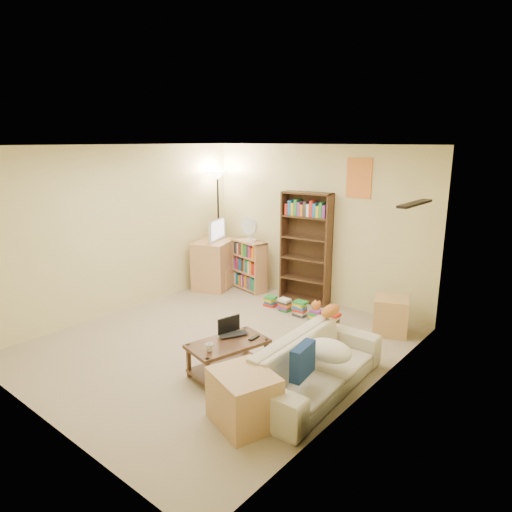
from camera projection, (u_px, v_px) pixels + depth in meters
The scene contains 19 objects.
room at pixel (217, 220), 5.51m from camera, with size 4.50×4.54×2.52m.
sofa at pixel (315, 366), 4.76m from camera, with size 0.82×1.90×0.54m, color beige.
navy_pillow at pixel (303, 361), 4.34m from camera, with size 0.36×0.11×0.32m, color navy.
cream_blanket at pixel (329, 350), 4.67m from camera, with size 0.50×0.36×0.21m, color white.
tabby_cat at pixel (328, 310), 5.37m from camera, with size 0.43×0.17×0.15m.
coffee_table at pixel (228, 354), 5.08m from camera, with size 0.68×0.96×0.39m.
laptop at pixel (235, 336), 5.17m from camera, with size 0.34×0.40×0.03m, color black.
laptop_screen at pixel (229, 324), 5.24m from camera, with size 0.01×0.29×0.19m, color white.
mug at pixel (209, 347), 4.83m from camera, with size 0.11×0.11×0.08m, color white.
tv_remote at pixel (254, 338), 5.14m from camera, with size 0.05×0.16×0.02m, color black.
tv_stand at pixel (214, 264), 8.09m from camera, with size 0.56×0.79×0.85m, color tan.
television at pixel (214, 230), 7.94m from camera, with size 0.31×0.64×0.38m, color black.
tall_bookshelf at pixel (306, 245), 7.24m from camera, with size 0.83×0.38×1.78m.
short_bookshelf at pixel (249, 265), 7.94m from camera, with size 0.72×0.41×0.88m.
desk_fan at pixel (250, 228), 7.71m from camera, with size 0.31×0.18×0.44m.
floor_lamp at pixel (218, 195), 8.02m from camera, with size 0.35×0.35×2.04m.
side_table at pixel (391, 316), 6.18m from camera, with size 0.44×0.44×0.50m, color tan.
end_cabinet at pixel (244, 398), 4.20m from camera, with size 0.60×0.50×0.50m, color tan.
book_stacks at pixel (301, 310), 6.79m from camera, with size 1.39×0.27×0.24m.
Camera 1 is at (3.83, -3.90, 2.56)m, focal length 32.00 mm.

